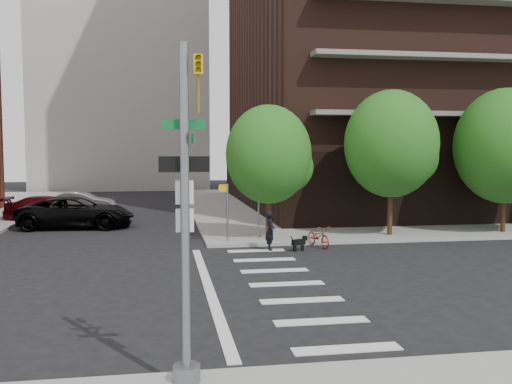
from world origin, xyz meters
name	(u,v)px	position (x,y,z in m)	size (l,w,h in m)	color
ground	(192,288)	(0.00, 0.00, 0.00)	(120.00, 120.00, 0.00)	black
sidewalk_ne	(442,203)	(20.50, 23.50, 0.07)	(39.00, 33.00, 0.15)	gray
crosswalk	(262,285)	(2.21, 0.00, 0.01)	(3.85, 13.00, 0.01)	silver
tree_a	(268,154)	(4.00, 8.50, 4.04)	(4.00, 4.00, 5.90)	#301E11
tree_b	(391,144)	(10.00, 8.50, 4.54)	(4.50, 4.50, 6.65)	#301E11
tree_c	(505,146)	(16.00, 8.50, 4.45)	(5.00, 5.00, 6.80)	#301E11
traffic_signal	(187,241)	(-0.47, -7.49, 2.70)	(0.90, 0.75, 6.00)	slate
pedestrian_signal	(234,203)	(2.32, 7.92, 1.85)	(2.18, 0.67, 2.60)	slate
parked_car_black	(76,213)	(-5.50, 14.38, 0.85)	(6.11, 2.82, 1.70)	black
parked_car_maroon	(50,208)	(-7.52, 17.84, 0.75)	(5.16, 2.10, 1.50)	#43070D
parked_car_silver	(82,203)	(-6.20, 21.67, 0.72)	(4.39, 1.53, 1.45)	#919298
scooter	(319,236)	(5.87, 6.50, 0.48)	(0.63, 1.81, 0.95)	#9E2F23
dog_walker	(270,231)	(3.61, 6.00, 0.84)	(0.40, 0.61, 1.67)	black
dog	(299,242)	(4.80, 5.66, 0.39)	(0.73, 0.44, 0.62)	black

